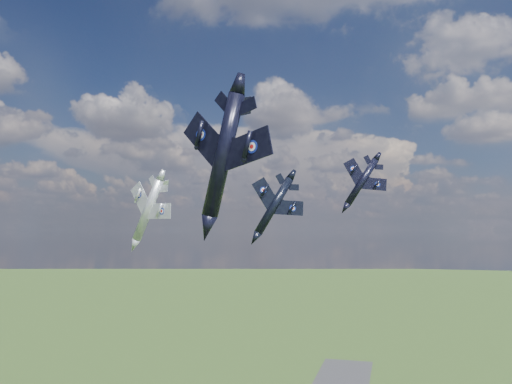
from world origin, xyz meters
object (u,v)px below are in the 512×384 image
(jet_high_navy, at_px, (362,182))
(jet_left_silver, at_px, (148,210))
(jet_lead_navy, at_px, (274,206))
(jet_right_navy, at_px, (223,155))

(jet_high_navy, xyz_separation_m, jet_left_silver, (-36.03, -12.40, -5.19))
(jet_lead_navy, height_order, jet_high_navy, jet_high_navy)
(jet_high_navy, height_order, jet_left_silver, jet_high_navy)
(jet_left_silver, bearing_deg, jet_high_navy, 37.38)
(jet_high_navy, bearing_deg, jet_left_silver, -177.57)
(jet_lead_navy, bearing_deg, jet_left_silver, 153.94)
(jet_high_navy, bearing_deg, jet_right_navy, -118.58)
(jet_lead_navy, distance_m, jet_right_navy, 34.49)
(jet_right_navy, distance_m, jet_left_silver, 43.51)
(jet_lead_navy, xyz_separation_m, jet_left_silver, (-22.81, 0.50, -0.44))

